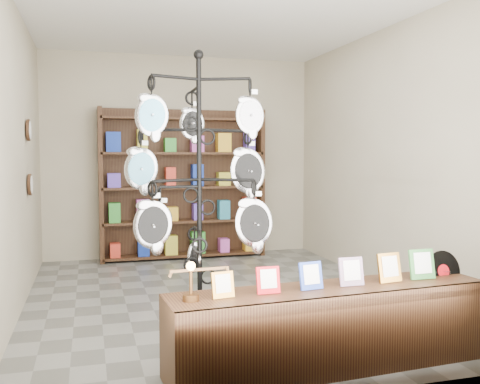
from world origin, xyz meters
The scene contains 6 objects.
ground centered at (0.00, 0.00, 0.00)m, with size 5.00×5.00×0.00m, color slate.
room_envelope centered at (0.00, 0.00, 1.85)m, with size 5.00×5.00×5.00m.
display_tree centered at (-0.54, -1.52, 1.34)m, with size 1.19×0.99×2.32m.
front_shelf centered at (0.31, -2.07, 0.30)m, with size 2.41×0.64×0.84m.
back_shelving centered at (0.00, 2.30, 1.03)m, with size 2.42×0.36×2.20m.
wall_clocks centered at (-1.97, 0.80, 1.50)m, with size 0.03×0.24×0.84m.
Camera 1 is at (-1.35, -5.51, 1.53)m, focal length 40.00 mm.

